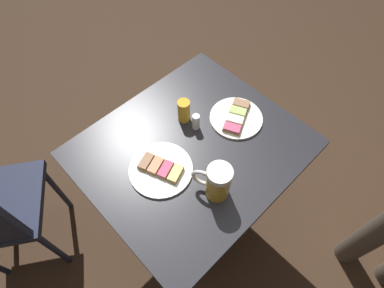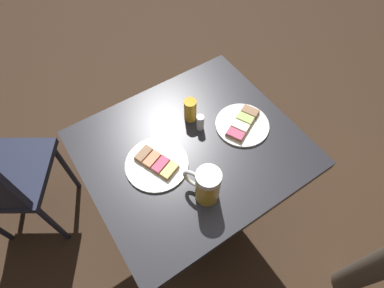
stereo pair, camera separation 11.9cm
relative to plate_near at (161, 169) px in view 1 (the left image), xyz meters
name	(u,v)px [view 1 (the left image)]	position (x,y,z in m)	size (l,w,h in m)	color
ground_plane	(192,215)	(-0.15, 0.01, -0.75)	(6.00, 6.00, 0.00)	#382619
cafe_table	(192,166)	(-0.15, 0.01, -0.16)	(0.83, 0.72, 0.74)	black
plate_near	(161,169)	(0.00, 0.00, 0.00)	(0.24, 0.24, 0.03)	white
plate_far	(236,117)	(-0.38, 0.03, 0.00)	(0.22, 0.22, 0.03)	white
beer_mug	(217,182)	(-0.08, 0.20, 0.07)	(0.09, 0.13, 0.15)	gold
beer_glass_small	(184,111)	(-0.23, -0.12, 0.04)	(0.05, 0.05, 0.10)	gold
salt_shaker	(196,122)	(-0.23, -0.05, 0.03)	(0.03, 0.03, 0.07)	silver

